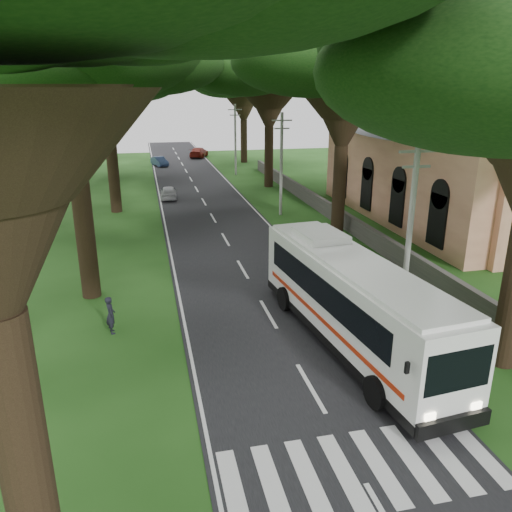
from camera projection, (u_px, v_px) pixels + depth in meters
The scene contains 18 objects.
ground at pixel (331, 424), 15.25m from camera, with size 140.00×140.00×0.00m, color #1D4513.
road at pixel (215, 221), 38.36m from camera, with size 8.00×120.00×0.04m, color black.
crosswalk at pixel (358, 471), 13.40m from camera, with size 8.00×3.00×0.01m, color silver.
property_wall at pixel (330, 211), 39.11m from camera, with size 0.35×50.00×1.20m, color #383533.
church at pixel (457, 156), 37.29m from camera, with size 14.00×24.00×11.60m.
pole_near at pixel (410, 230), 20.60m from camera, with size 1.60×0.24×8.00m.
pole_mid at pixel (281, 163), 39.08m from camera, with size 1.60×0.24×8.00m.
pole_far at pixel (235, 139), 57.57m from camera, with size 1.60×0.24×8.00m.
tree_l_midb at pixel (103, 55), 37.55m from camera, with size 15.81×15.81×15.52m.
tree_l_far at pixel (105, 78), 54.42m from camera, with size 13.44×13.44×13.72m.
tree_r_mida at pixel (347, 46), 31.47m from camera, with size 14.08×14.08×15.38m.
tree_r_midb at pixel (270, 60), 48.00m from camera, with size 15.41×15.41×15.64m.
tree_r_far at pixel (243, 75), 65.12m from camera, with size 12.99×12.99×14.31m.
coach_bus at pixel (351, 299), 19.51m from camera, with size 3.81×12.32×3.57m.
distant_car_a at pixel (169, 192), 45.84m from camera, with size 1.43×3.56×1.21m, color #ACABB0.
distant_car_b at pixel (160, 161), 65.17m from camera, with size 1.26×3.60×1.19m, color navy.
distant_car_c at pixel (199, 152), 73.38m from camera, with size 1.99×4.91×1.42m, color maroon.
pedestrian at pixel (111, 315), 20.72m from camera, with size 0.59×0.39×1.63m, color black.
Camera 1 is at (-5.05, -11.98, 9.78)m, focal length 35.00 mm.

